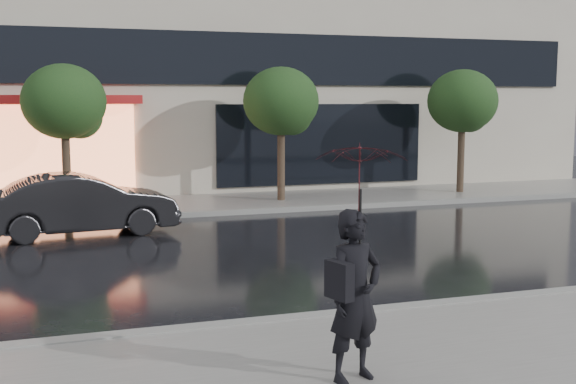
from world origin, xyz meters
name	(u,v)px	position (x,y,z in m)	size (l,w,h in m)	color
ground	(293,304)	(0.00, 0.00, 0.00)	(120.00, 120.00, 0.00)	black
sidewalk_near	(388,380)	(0.00, -3.25, 0.06)	(60.00, 4.50, 0.12)	slate
sidewalk_far	(178,205)	(0.00, 10.25, 0.06)	(60.00, 3.50, 0.12)	slate
curb_near	(316,319)	(0.00, -1.00, 0.07)	(60.00, 0.25, 0.14)	gray
curb_far	(189,214)	(0.00, 8.50, 0.07)	(60.00, 0.25, 0.14)	gray
bg_building_right	(549,18)	(26.00, 28.00, 8.00)	(12.00, 12.00, 16.00)	#4C4C54
tree_mid_west	(66,104)	(-2.94, 10.03, 2.92)	(2.20, 2.20, 3.99)	#33261C
tree_mid_east	(283,104)	(3.06, 10.03, 2.92)	(2.20, 2.20, 3.99)	#33261C
tree_far_east	(464,103)	(9.06, 10.03, 2.92)	(2.20, 2.20, 3.99)	#33261C
parked_car	(81,204)	(-2.77, 6.77, 0.70)	(1.48, 4.24, 1.40)	black
pedestrian_with_umbrella	(358,230)	(-0.38, -3.25, 1.72)	(1.20, 1.21, 2.51)	black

